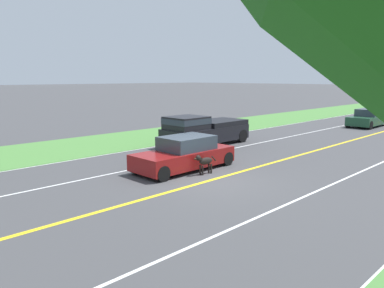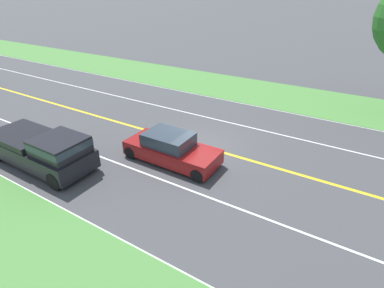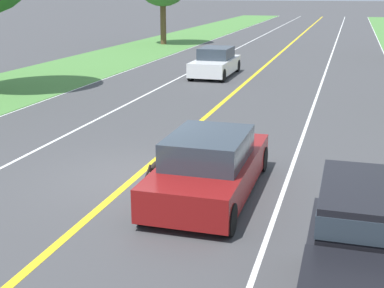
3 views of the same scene
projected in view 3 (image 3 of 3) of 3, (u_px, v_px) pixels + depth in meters
The scene contains 7 objects.
ground_plane at pixel (135, 178), 12.68m from camera, with size 400.00×400.00×0.00m, color #424244.
centre_divider_line at pixel (135, 178), 12.67m from camera, with size 0.18×160.00×0.01m, color yellow.
lane_dash_same_dir at pixel (283, 193), 11.73m from camera, with size 0.10×160.00×0.01m, color white.
lane_dash_oncoming at pixel (7, 165), 13.62m from camera, with size 0.10×160.00×0.01m, color white.
ego_car at pixel (210, 166), 11.48m from camera, with size 1.86×4.53×1.41m.
dog at pixel (159, 166), 11.87m from camera, with size 0.30×1.15×0.85m.
oncoming_car at pixel (215, 63), 27.40m from camera, with size 1.82×4.33×1.44m.
Camera 3 is at (4.67, -11.08, 4.32)m, focal length 50.00 mm.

